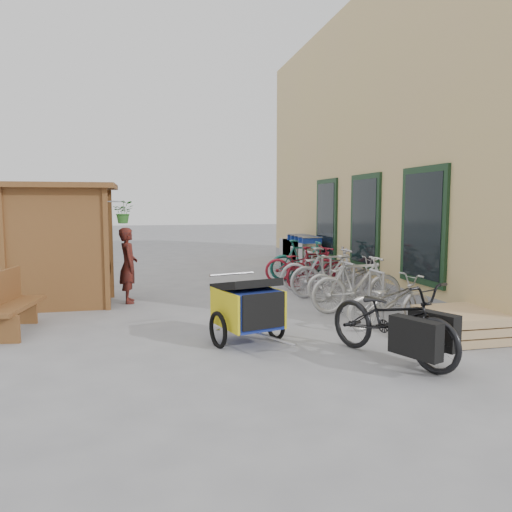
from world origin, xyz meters
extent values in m
plane|color=gray|center=(0.00, 0.00, 0.00)|extent=(80.00, 80.00, 0.00)
cube|color=tan|center=(6.50, 4.50, 3.50)|extent=(6.00, 13.00, 7.00)
cube|color=gray|center=(3.58, 4.50, 0.15)|extent=(0.18, 13.00, 0.30)
cube|color=black|center=(3.47, 0.50, 1.60)|extent=(0.06, 1.50, 2.20)
cube|color=black|center=(3.44, 0.50, 1.60)|extent=(0.02, 1.25, 1.95)
cube|color=black|center=(3.47, 3.00, 1.60)|extent=(0.06, 1.50, 2.20)
cube|color=black|center=(3.44, 3.00, 1.60)|extent=(0.02, 1.25, 1.95)
cube|color=black|center=(3.47, 5.50, 1.60)|extent=(0.06, 1.50, 2.20)
cube|color=black|center=(3.44, 5.50, 1.60)|extent=(0.02, 1.25, 1.95)
cube|color=brown|center=(-4.10, 1.85, 1.15)|extent=(0.09, 0.09, 2.30)
cube|color=brown|center=(-2.30, 1.85, 1.15)|extent=(0.09, 0.09, 2.30)
cube|color=brown|center=(-4.10, 3.15, 1.15)|extent=(0.09, 0.09, 2.30)
cube|color=brown|center=(-2.30, 3.15, 1.15)|extent=(0.09, 0.09, 2.30)
cube|color=brown|center=(-4.07, 2.50, 1.15)|extent=(0.05, 1.30, 2.30)
cube|color=brown|center=(-3.20, 1.88, 1.15)|extent=(1.80, 0.05, 2.30)
cube|color=brown|center=(-3.20, 3.12, 1.15)|extent=(1.80, 0.05, 2.30)
cube|color=brown|center=(-3.20, 2.50, 2.35)|extent=(2.15, 1.65, 0.10)
cube|color=brown|center=(-3.40, 2.50, 0.90)|extent=(1.30, 1.15, 0.04)
cube|color=brown|center=(-3.40, 2.50, 1.50)|extent=(1.30, 1.15, 0.04)
cylinder|color=#A5A8AD|center=(-2.12, 1.85, 2.05)|extent=(0.36, 0.02, 0.02)
imported|color=#2A6322|center=(-1.97, 1.85, 1.85)|extent=(0.38, 0.33, 0.42)
cylinder|color=#A5A8AD|center=(2.30, -0.25, 0.42)|extent=(0.05, 0.05, 0.84)
cylinder|color=#A5A8AD|center=(2.30, 0.25, 0.42)|extent=(0.05, 0.05, 0.84)
cylinder|color=#A5A8AD|center=(2.30, 0.00, 0.84)|extent=(0.05, 0.50, 0.05)
cylinder|color=#A5A8AD|center=(2.30, 0.95, 0.42)|extent=(0.05, 0.05, 0.84)
cylinder|color=#A5A8AD|center=(2.30, 1.45, 0.42)|extent=(0.05, 0.05, 0.84)
cylinder|color=#A5A8AD|center=(2.30, 1.20, 0.84)|extent=(0.05, 0.50, 0.05)
cylinder|color=#A5A8AD|center=(2.30, 2.15, 0.42)|extent=(0.05, 0.05, 0.84)
cylinder|color=#A5A8AD|center=(2.30, 2.65, 0.42)|extent=(0.05, 0.05, 0.84)
cylinder|color=#A5A8AD|center=(2.30, 2.40, 0.84)|extent=(0.05, 0.50, 0.05)
cylinder|color=#A5A8AD|center=(2.30, 3.35, 0.42)|extent=(0.05, 0.05, 0.84)
cylinder|color=#A5A8AD|center=(2.30, 3.85, 0.42)|extent=(0.05, 0.05, 0.84)
cylinder|color=#A5A8AD|center=(2.30, 3.60, 0.84)|extent=(0.05, 0.50, 0.05)
cylinder|color=#A5A8AD|center=(2.30, 4.55, 0.42)|extent=(0.05, 0.05, 0.84)
cylinder|color=#A5A8AD|center=(2.30, 5.05, 0.42)|extent=(0.05, 0.05, 0.84)
cylinder|color=#A5A8AD|center=(2.30, 4.80, 0.84)|extent=(0.05, 0.50, 0.05)
cube|color=tan|center=(3.00, -1.40, 0.07)|extent=(1.00, 1.20, 0.12)
cube|color=tan|center=(3.00, -1.40, 0.21)|extent=(1.00, 1.20, 0.12)
cube|color=tan|center=(3.00, -1.40, 0.35)|extent=(1.00, 1.20, 0.12)
cube|color=brown|center=(-3.60, 0.41, 0.43)|extent=(0.69, 1.58, 0.06)
cube|color=brown|center=(-3.60, -0.20, 0.20)|extent=(0.41, 0.12, 0.41)
cube|color=brown|center=(-3.60, 1.02, 0.20)|extent=(0.41, 0.12, 0.41)
cube|color=silver|center=(3.00, 5.80, 0.63)|extent=(0.57, 0.89, 0.54)
cube|color=navy|center=(3.00, 5.36, 0.99)|extent=(0.57, 0.04, 0.19)
cylinder|color=silver|center=(3.00, 5.32, 1.06)|extent=(0.61, 0.04, 0.04)
cylinder|color=black|center=(2.77, 5.44, 0.06)|extent=(0.04, 0.13, 0.13)
cube|color=silver|center=(3.00, 6.17, 0.63)|extent=(0.57, 0.89, 0.54)
cube|color=navy|center=(3.00, 5.72, 0.99)|extent=(0.57, 0.04, 0.19)
cylinder|color=silver|center=(3.00, 5.69, 1.06)|extent=(0.61, 0.04, 0.04)
cylinder|color=black|center=(2.77, 5.80, 0.06)|extent=(0.04, 0.13, 0.13)
cube|color=silver|center=(3.00, 6.53, 0.63)|extent=(0.57, 0.89, 0.54)
cube|color=navy|center=(3.00, 6.09, 0.99)|extent=(0.57, 0.04, 0.19)
cylinder|color=silver|center=(3.00, 6.05, 1.06)|extent=(0.61, 0.04, 0.04)
cylinder|color=black|center=(2.77, 6.17, 0.06)|extent=(0.04, 0.13, 0.13)
cube|color=silver|center=(3.00, 6.90, 0.63)|extent=(0.57, 0.89, 0.54)
cube|color=navy|center=(3.00, 6.45, 0.99)|extent=(0.57, 0.04, 0.19)
cylinder|color=silver|center=(3.00, 6.42, 1.06)|extent=(0.61, 0.04, 0.04)
cylinder|color=black|center=(2.77, 6.53, 0.06)|extent=(0.04, 0.13, 0.13)
cube|color=silver|center=(3.00, 7.27, 0.63)|extent=(0.57, 0.89, 0.54)
cube|color=navy|center=(3.00, 6.82, 0.99)|extent=(0.57, 0.04, 0.19)
cylinder|color=silver|center=(3.00, 6.79, 1.06)|extent=(0.61, 0.04, 0.04)
cylinder|color=black|center=(2.77, 6.90, 0.06)|extent=(0.04, 0.13, 0.13)
cube|color=navy|center=(-0.19, -0.94, 0.52)|extent=(0.91, 1.07, 0.53)
cube|color=gold|center=(-0.54, -1.04, 0.52)|extent=(0.28, 0.89, 0.53)
cube|color=gold|center=(0.17, -0.84, 0.52)|extent=(0.28, 0.89, 0.53)
cube|color=black|center=(-0.06, -1.40, 0.56)|extent=(0.63, 0.21, 0.49)
cube|color=black|center=(-0.20, -0.88, 0.85)|extent=(0.97, 1.05, 0.26)
torus|color=black|center=(-0.64, -1.06, 0.24)|extent=(0.20, 0.53, 0.53)
torus|color=black|center=(0.26, -0.81, 0.24)|extent=(0.20, 0.53, 0.53)
cylinder|color=#B7B7BC|center=(0.03, -1.69, 0.24)|extent=(0.24, 0.76, 0.03)
cylinder|color=#B7B7BC|center=(-0.32, -0.45, 0.95)|extent=(0.72, 0.23, 0.03)
imported|color=black|center=(1.46, -2.12, 0.53)|extent=(1.42, 2.12, 1.05)
cube|color=black|center=(1.44, -2.73, 0.45)|extent=(0.42, 0.67, 0.45)
cube|color=black|center=(1.86, -2.44, 0.45)|extent=(0.42, 0.67, 0.45)
cube|color=orange|center=(1.65, -2.58, 0.50)|extent=(0.18, 0.21, 0.12)
imported|color=maroon|center=(-1.93, 2.49, 0.77)|extent=(0.41, 0.59, 1.53)
imported|color=#B6B5B2|center=(2.24, -0.57, 0.43)|extent=(1.72, 0.88, 0.86)
imported|color=#B6B5B2|center=(2.21, 0.59, 0.54)|extent=(1.81, 0.55, 1.08)
imported|color=#B6B5B2|center=(2.47, 1.67, 0.45)|extent=(1.74, 0.65, 0.91)
imported|color=#A4A3A8|center=(2.28, 2.13, 0.54)|extent=(1.82, 0.56, 1.08)
imported|color=#A4A3A8|center=(2.40, 2.94, 0.50)|extent=(2.02, 1.07, 1.01)
imported|color=maroon|center=(2.37, 3.31, 0.50)|extent=(1.74, 0.96, 1.01)
imported|color=maroon|center=(2.29, 4.16, 0.48)|extent=(1.92, 1.02, 0.96)
imported|color=#1A6B5F|center=(2.45, 4.43, 0.54)|extent=(1.84, 0.71, 1.08)
camera|label=1|loc=(-1.65, -7.86, 2.01)|focal=35.00mm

